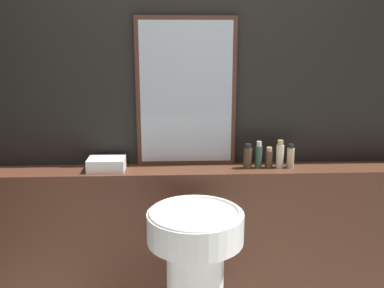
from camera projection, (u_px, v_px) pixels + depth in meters
The scene contains 10 objects.
wall_back at pixel (188, 115), 2.59m from camera, with size 8.00×0.06×2.50m.
vanity_counter at pixel (189, 243), 2.63m from camera, with size 2.93×0.24×0.95m.
pedestal_sink at pixel (195, 275), 2.16m from camera, with size 0.48×0.48×0.88m.
mirror at pixel (186, 93), 2.51m from camera, with size 0.59×0.03×0.88m.
towel_stack at pixel (107, 164), 2.49m from camera, with size 0.21×0.16×0.07m.
shampoo_bottle at pixel (248, 157), 2.52m from camera, with size 0.05×0.05×0.15m.
conditioner_bottle at pixel (259, 156), 2.52m from camera, with size 0.04×0.04×0.16m.
lotion_bottle at pixel (269, 158), 2.53m from camera, with size 0.04×0.04×0.13m.
body_wash_bottle at pixel (280, 155), 2.53m from camera, with size 0.05×0.05×0.17m.
hand_soap_bottle at pixel (291, 157), 2.53m from camera, with size 0.04×0.04×0.14m.
Camera 1 is at (-0.09, -1.18, 1.68)m, focal length 40.00 mm.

